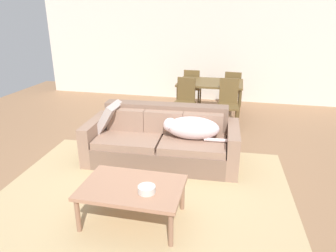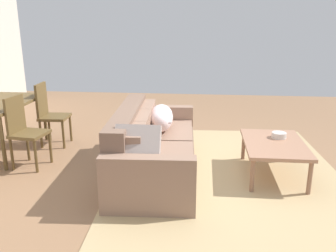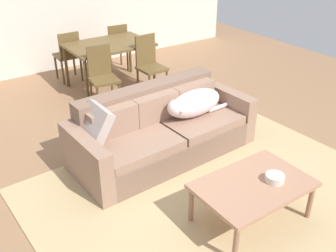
# 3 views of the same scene
# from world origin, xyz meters

# --- Properties ---
(ground_plane) EXTENTS (10.00, 10.00, 0.00)m
(ground_plane) POSITION_xyz_m (0.00, 0.00, 0.00)
(ground_plane) COLOR #956C4B
(back_partition) EXTENTS (8.00, 0.12, 2.70)m
(back_partition) POSITION_xyz_m (0.00, 4.00, 1.35)
(back_partition) COLOR silver
(back_partition) RESTS_ON ground
(area_rug) EXTENTS (3.75, 2.95, 0.01)m
(area_rug) POSITION_xyz_m (0.03, -0.60, 0.01)
(area_rug) COLOR tan
(area_rug) RESTS_ON ground
(couch) EXTENTS (2.27, 1.05, 0.81)m
(couch) POSITION_xyz_m (0.03, 0.35, 0.31)
(couch) COLOR #795D4C
(couch) RESTS_ON ground
(dog_on_left_cushion) EXTENTS (0.93, 0.36, 0.33)m
(dog_on_left_cushion) POSITION_xyz_m (0.46, 0.27, 0.59)
(dog_on_left_cushion) COLOR silver
(dog_on_left_cushion) RESTS_ON couch
(throw_pillow_by_left_arm) EXTENTS (0.33, 0.46, 0.45)m
(throw_pillow_by_left_arm) POSITION_xyz_m (-0.82, 0.36, 0.63)
(throw_pillow_by_left_arm) COLOR #B1A199
(throw_pillow_by_left_arm) RESTS_ON couch
(coffee_table) EXTENTS (1.07, 0.71, 0.43)m
(coffee_table) POSITION_xyz_m (0.07, -1.15, 0.39)
(coffee_table) COLOR #AD7B5D
(coffee_table) RESTS_ON ground
(bowl_on_coffee_table) EXTENTS (0.18, 0.18, 0.07)m
(bowl_on_coffee_table) POSITION_xyz_m (0.25, -1.24, 0.47)
(bowl_on_coffee_table) COLOR silver
(bowl_on_coffee_table) RESTS_ON coffee_table
(dining_table) EXTENTS (1.33, 0.93, 0.75)m
(dining_table) POSITION_xyz_m (0.51, 2.61, 0.68)
(dining_table) COLOR brown
(dining_table) RESTS_ON ground
(dining_chair_near_left) EXTENTS (0.45, 0.45, 0.93)m
(dining_chair_near_left) POSITION_xyz_m (0.07, 1.99, 0.51)
(dining_chair_near_left) COLOR brown
(dining_chair_near_left) RESTS_ON ground
(dining_chair_near_right) EXTENTS (0.42, 0.42, 0.95)m
(dining_chair_near_right) POSITION_xyz_m (0.92, 2.02, 0.52)
(dining_chair_near_right) COLOR brown
(dining_chair_near_right) RESTS_ON ground
(dining_chair_far_left) EXTENTS (0.40, 0.40, 0.88)m
(dining_chair_far_left) POSITION_xyz_m (0.03, 3.24, 0.50)
(dining_chair_far_left) COLOR brown
(dining_chair_far_left) RESTS_ON ground
(dining_chair_far_right) EXTENTS (0.44, 0.44, 0.88)m
(dining_chair_far_right) POSITION_xyz_m (0.97, 3.25, 0.49)
(dining_chair_far_right) COLOR brown
(dining_chair_far_right) RESTS_ON ground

